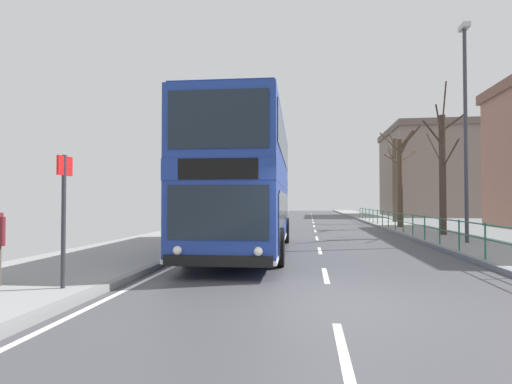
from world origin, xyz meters
TOP-DOWN VIEW (x-y plane):
  - ground at (-0.72, -0.00)m, footprint 15.80×140.00m
  - double_decker_bus_main at (-2.48, 6.65)m, footprint 2.92×10.55m
  - pedestrian_railing_far_kerb at (4.45, 15.57)m, footprint 0.05×33.22m
  - bus_stop_sign_near at (-4.88, -0.11)m, footprint 0.08×0.44m
  - street_lamp_far_side at (5.72, 9.61)m, footprint 0.28×0.60m
  - bare_tree_far_00 at (5.37, 19.31)m, footprint 2.64×2.84m
  - bare_tree_far_01 at (6.03, 13.37)m, footprint 2.30×3.05m
  - bare_tree_far_02 at (6.40, 25.97)m, footprint 1.98×1.73m
  - background_building_01 at (13.98, 43.52)m, footprint 9.78×13.35m

SIDE VIEW (x-z plane):
  - ground at x=-0.72m, z-range -0.06..0.14m
  - pedestrian_railing_far_kerb at x=4.45m, z-range 0.32..1.32m
  - bus_stop_sign_near at x=-4.88m, z-range 0.44..2.89m
  - double_decker_bus_main at x=-2.48m, z-range 0.10..4.56m
  - bare_tree_far_01 at x=6.03m, z-range -0.28..6.78m
  - bare_tree_far_00 at x=5.37m, z-range 0.10..6.42m
  - bare_tree_far_02 at x=6.40m, z-range -0.06..7.12m
  - street_lamp_far_side at x=5.72m, z-range 0.76..9.34m
  - background_building_01 at x=13.98m, z-range 0.03..10.52m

